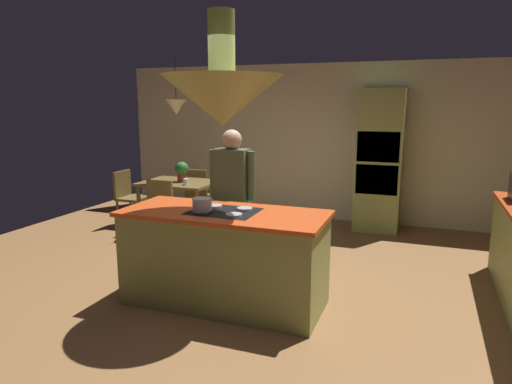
{
  "coord_description": "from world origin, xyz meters",
  "views": [
    {
      "loc": [
        1.75,
        -4.0,
        1.92
      ],
      "look_at": [
        0.1,
        0.4,
        1.0
      ],
      "focal_mm": 31.95,
      "sensor_mm": 36.0,
      "label": 1
    }
  ],
  "objects_px": {
    "chair_at_corner": "(128,194)",
    "cup_on_table": "(186,182)",
    "dining_table": "(179,189)",
    "cooking_pot_on_cooktop": "(202,205)",
    "person_at_island": "(232,194)",
    "oven_tower": "(379,161)",
    "chair_facing_island": "(156,207)",
    "chair_by_back_wall": "(199,191)",
    "kitchen_island": "(224,257)",
    "potted_plant_on_table": "(182,170)"
  },
  "relations": [
    {
      "from": "chair_at_corner",
      "to": "cup_on_table",
      "type": "height_order",
      "value": "chair_at_corner"
    },
    {
      "from": "dining_table",
      "to": "cup_on_table",
      "type": "relative_size",
      "value": 12.06
    },
    {
      "from": "dining_table",
      "to": "chair_at_corner",
      "type": "xyz_separation_m",
      "value": [
        -0.92,
        -0.0,
        -0.15
      ]
    },
    {
      "from": "dining_table",
      "to": "cooking_pot_on_cooktop",
      "type": "distance_m",
      "value": 2.73
    },
    {
      "from": "dining_table",
      "to": "person_at_island",
      "type": "relative_size",
      "value": 0.66
    },
    {
      "from": "oven_tower",
      "to": "chair_at_corner",
      "type": "xyz_separation_m",
      "value": [
        -3.72,
        -1.14,
        -0.56
      ]
    },
    {
      "from": "dining_table",
      "to": "chair_at_corner",
      "type": "height_order",
      "value": "chair_at_corner"
    },
    {
      "from": "chair_facing_island",
      "to": "chair_by_back_wall",
      "type": "height_order",
      "value": "same"
    },
    {
      "from": "chair_facing_island",
      "to": "person_at_island",
      "type": "bearing_deg",
      "value": -27.51
    },
    {
      "from": "kitchen_island",
      "to": "oven_tower",
      "type": "height_order",
      "value": "oven_tower"
    },
    {
      "from": "person_at_island",
      "to": "cooking_pot_on_cooktop",
      "type": "xyz_separation_m",
      "value": [
        0.05,
        -0.82,
        0.06
      ]
    },
    {
      "from": "oven_tower",
      "to": "dining_table",
      "type": "height_order",
      "value": "oven_tower"
    },
    {
      "from": "chair_at_corner",
      "to": "oven_tower",
      "type": "bearing_deg",
      "value": -72.92
    },
    {
      "from": "kitchen_island",
      "to": "oven_tower",
      "type": "relative_size",
      "value": 0.92
    },
    {
      "from": "chair_by_back_wall",
      "to": "person_at_island",
      "type": "bearing_deg",
      "value": 126.12
    },
    {
      "from": "person_at_island",
      "to": "chair_facing_island",
      "type": "distance_m",
      "value": 1.73
    },
    {
      "from": "oven_tower",
      "to": "cooking_pot_on_cooktop",
      "type": "height_order",
      "value": "oven_tower"
    },
    {
      "from": "kitchen_island",
      "to": "oven_tower",
      "type": "xyz_separation_m",
      "value": [
        1.1,
        3.24,
        0.6
      ]
    },
    {
      "from": "chair_by_back_wall",
      "to": "cup_on_table",
      "type": "xyz_separation_m",
      "value": [
        0.23,
        -0.84,
        0.3
      ]
    },
    {
      "from": "person_at_island",
      "to": "chair_by_back_wall",
      "type": "relative_size",
      "value": 1.89
    },
    {
      "from": "kitchen_island",
      "to": "cup_on_table",
      "type": "distance_m",
      "value": 2.42
    },
    {
      "from": "dining_table",
      "to": "cup_on_table",
      "type": "height_order",
      "value": "cup_on_table"
    },
    {
      "from": "potted_plant_on_table",
      "to": "cup_on_table",
      "type": "distance_m",
      "value": 0.32
    },
    {
      "from": "kitchen_island",
      "to": "potted_plant_on_table",
      "type": "distance_m",
      "value": 2.73
    },
    {
      "from": "kitchen_island",
      "to": "dining_table",
      "type": "relative_size",
      "value": 1.8
    },
    {
      "from": "dining_table",
      "to": "potted_plant_on_table",
      "type": "distance_m",
      "value": 0.28
    },
    {
      "from": "person_at_island",
      "to": "potted_plant_on_table",
      "type": "relative_size",
      "value": 5.48
    },
    {
      "from": "dining_table",
      "to": "potted_plant_on_table",
      "type": "xyz_separation_m",
      "value": [
        0.04,
        0.02,
        0.27
      ]
    },
    {
      "from": "chair_facing_island",
      "to": "cooking_pot_on_cooktop",
      "type": "xyz_separation_m",
      "value": [
        1.54,
        -1.6,
        0.49
      ]
    },
    {
      "from": "potted_plant_on_table",
      "to": "chair_facing_island",
      "type": "bearing_deg",
      "value": -93.89
    },
    {
      "from": "cup_on_table",
      "to": "person_at_island",
      "type": "bearing_deg",
      "value": -43.77
    },
    {
      "from": "chair_facing_island",
      "to": "potted_plant_on_table",
      "type": "bearing_deg",
      "value": 86.11
    },
    {
      "from": "oven_tower",
      "to": "chair_facing_island",
      "type": "xyz_separation_m",
      "value": [
        -2.8,
        -1.78,
        -0.56
      ]
    },
    {
      "from": "chair_facing_island",
      "to": "potted_plant_on_table",
      "type": "xyz_separation_m",
      "value": [
        0.04,
        0.66,
        0.42
      ]
    },
    {
      "from": "cooking_pot_on_cooktop",
      "to": "kitchen_island",
      "type": "bearing_deg",
      "value": 39.09
    },
    {
      "from": "dining_table",
      "to": "chair_by_back_wall",
      "type": "xyz_separation_m",
      "value": [
        0.0,
        0.63,
        -0.15
      ]
    },
    {
      "from": "chair_facing_island",
      "to": "cup_on_table",
      "type": "distance_m",
      "value": 0.57
    },
    {
      "from": "chair_by_back_wall",
      "to": "potted_plant_on_table",
      "type": "relative_size",
      "value": 2.9
    },
    {
      "from": "kitchen_island",
      "to": "cooking_pot_on_cooktop",
      "type": "height_order",
      "value": "cooking_pot_on_cooktop"
    },
    {
      "from": "chair_by_back_wall",
      "to": "cooking_pot_on_cooktop",
      "type": "height_order",
      "value": "cooking_pot_on_cooktop"
    },
    {
      "from": "kitchen_island",
      "to": "chair_by_back_wall",
      "type": "bearing_deg",
      "value": 121.89
    },
    {
      "from": "kitchen_island",
      "to": "oven_tower",
      "type": "bearing_deg",
      "value": 71.26
    },
    {
      "from": "kitchen_island",
      "to": "chair_at_corner",
      "type": "height_order",
      "value": "kitchen_island"
    },
    {
      "from": "kitchen_island",
      "to": "potted_plant_on_table",
      "type": "relative_size",
      "value": 6.51
    },
    {
      "from": "chair_at_corner",
      "to": "dining_table",
      "type": "bearing_deg",
      "value": -90.0
    },
    {
      "from": "oven_tower",
      "to": "person_at_island",
      "type": "xyz_separation_m",
      "value": [
        -1.31,
        -2.55,
        -0.12
      ]
    },
    {
      "from": "potted_plant_on_table",
      "to": "cup_on_table",
      "type": "bearing_deg",
      "value": -50.5
    },
    {
      "from": "chair_by_back_wall",
      "to": "potted_plant_on_table",
      "type": "distance_m",
      "value": 0.74
    },
    {
      "from": "oven_tower",
      "to": "chair_at_corner",
      "type": "height_order",
      "value": "oven_tower"
    },
    {
      "from": "chair_by_back_wall",
      "to": "cup_on_table",
      "type": "bearing_deg",
      "value": 105.59
    }
  ]
}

